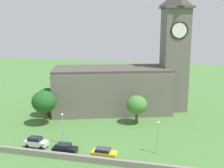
% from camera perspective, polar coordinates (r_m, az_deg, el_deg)
% --- Properties ---
extents(ground_plane, '(200.00, 200.00, 0.00)m').
position_cam_1_polar(ground_plane, '(66.44, 1.84, -7.80)').
color(ground_plane, '#477538').
extents(church, '(35.27, 21.09, 29.44)m').
position_cam_1_polar(church, '(74.58, 2.58, 0.54)').
color(church, '#666056').
rests_on(church, ground).
extents(quay_barrier, '(52.63, 0.70, 1.06)m').
position_cam_1_polar(quay_barrier, '(49.43, -2.99, -14.48)').
color(quay_barrier, gray).
rests_on(quay_barrier, ground).
extents(car_white, '(4.22, 2.11, 1.92)m').
position_cam_1_polar(car_white, '(56.58, -14.48, -10.82)').
color(car_white, silver).
rests_on(car_white, ground).
extents(car_black, '(4.32, 2.30, 1.74)m').
position_cam_1_polar(car_black, '(53.22, -9.14, -12.19)').
color(car_black, black).
rests_on(car_black, ground).
extents(car_yellow, '(4.31, 2.23, 1.67)m').
position_cam_1_polar(car_yellow, '(51.06, -1.56, -13.17)').
color(car_yellow, gold).
rests_on(car_yellow, ground).
extents(streetlamp_west_mid, '(0.44, 0.44, 5.98)m').
position_cam_1_polar(streetlamp_west_mid, '(55.81, -9.56, -7.48)').
color(streetlamp_west_mid, '#9EA0A5').
rests_on(streetlamp_west_mid, ground).
extents(streetlamp_central, '(0.44, 0.44, 5.95)m').
position_cam_1_polar(streetlamp_central, '(51.72, 8.87, -9.09)').
color(streetlamp_central, '#9EA0A5').
rests_on(streetlamp_central, ground).
extents(tree_riverside_east, '(5.38, 5.38, 6.94)m').
position_cam_1_polar(tree_riverside_east, '(72.32, -12.36, -2.70)').
color(tree_riverside_east, brown).
rests_on(tree_riverside_east, ground).
extents(tree_riverside_west, '(5.38, 5.38, 7.79)m').
position_cam_1_polar(tree_riverside_west, '(66.23, -13.01, -3.36)').
color(tree_riverside_west, brown).
rests_on(tree_riverside_west, ground).
extents(tree_by_tower, '(4.63, 4.63, 6.50)m').
position_cam_1_polar(tree_by_tower, '(65.71, 4.82, -4.05)').
color(tree_by_tower, brown).
rests_on(tree_by_tower, ground).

